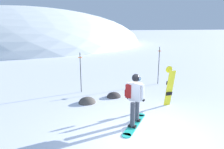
{
  "coord_description": "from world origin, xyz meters",
  "views": [
    {
      "loc": [
        -2.57,
        -4.91,
        3.16
      ],
      "look_at": [
        -0.06,
        3.75,
        1.0
      ],
      "focal_mm": 32.5,
      "sensor_mm": 36.0,
      "label": 1
    }
  ],
  "objects": [
    {
      "name": "piste_marker_far",
      "position": [
        -1.38,
        4.63,
        1.13
      ],
      "size": [
        0.2,
        0.2,
        1.98
      ],
      "color": "black",
      "rests_on": "ground"
    },
    {
      "name": "ground_plane",
      "position": [
        0.0,
        0.0,
        0.0
      ],
      "size": [
        300.0,
        300.0,
        0.0
      ],
      "primitive_type": "plane",
      "color": "white"
    },
    {
      "name": "spare_snowboard",
      "position": [
        1.77,
        1.86,
        0.83
      ],
      "size": [
        0.28,
        0.31,
        1.64
      ],
      "color": "yellow",
      "rests_on": "ground"
    },
    {
      "name": "ridge_peak_main",
      "position": [
        -8.11,
        35.2,
        0.0
      ],
      "size": [
        42.85,
        38.57,
        12.92
      ],
      "color": "white",
      "rests_on": "ground"
    },
    {
      "name": "snowboarder_main",
      "position": [
        -0.18,
        0.77,
        0.92
      ],
      "size": [
        1.28,
        1.48,
        1.71
      ],
      "color": "#23B7A3",
      "rests_on": "ground"
    },
    {
      "name": "rock_dark",
      "position": [
        -0.06,
        3.49,
        0.0
      ],
      "size": [
        0.66,
        0.56,
        0.46
      ],
      "color": "#383333",
      "rests_on": "ground"
    },
    {
      "name": "rock_small",
      "position": [
        -1.34,
        3.11,
        0.0
      ],
      "size": [
        0.73,
        0.62,
        0.51
      ],
      "color": "#4C4742",
      "rests_on": "ground"
    },
    {
      "name": "piste_marker_near",
      "position": [
        2.94,
        4.88,
        1.2
      ],
      "size": [
        0.2,
        0.2,
        2.11
      ],
      "color": "black",
      "rests_on": "ground"
    }
  ]
}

